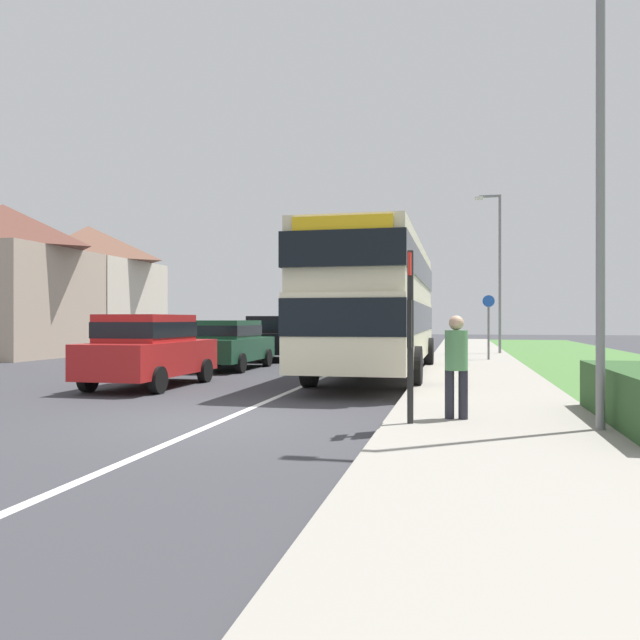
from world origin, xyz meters
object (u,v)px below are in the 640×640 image
Objects in this scene: pedestrian_at_stop at (456,362)px; street_lamp_mid at (497,263)px; cycle_route_sign at (489,324)px; bus_stop_sign at (410,324)px; double_decker_bus at (378,301)px; parked_car_black at (275,336)px; parked_car_dark_green at (227,342)px; street_lamp_near at (592,122)px; parked_car_red at (149,348)px.

street_lamp_mid is at bearing 84.91° from pedestrian_at_stop.
pedestrian_at_stop is 14.56m from cycle_route_sign.
bus_stop_sign is at bearing -96.79° from street_lamp_mid.
double_decker_bus is at bearing -117.25° from cycle_route_sign.
bus_stop_sign reaches higher than parked_car_black.
parked_car_dark_green is 13.89m from street_lamp_near.
street_lamp_mid is at bearing 83.21° from bus_stop_sign.
parked_car_black is 10.59m from street_lamp_mid.
cycle_route_sign is (8.39, 5.04, 0.55)m from parked_car_dark_green.
double_decker_bus is 9.68m from street_lamp_near.
pedestrian_at_stop is (7.17, -4.05, 0.03)m from parked_car_red.
street_lamp_near reaches higher than street_lamp_mid.
bus_stop_sign is (-0.64, -0.54, 0.56)m from pedestrian_at_stop.
parked_car_black is at bearing 121.00° from street_lamp_near.
parked_car_red is 17.92m from street_lamp_mid.
pedestrian_at_stop is 1.01m from bus_stop_sign.
cycle_route_sign is 0.35× the size of street_lamp_mid.
street_lamp_near reaches higher than parked_car_dark_green.
pedestrian_at_stop reaches higher than parked_car_dark_green.
parked_car_black is (0.15, 4.90, 0.07)m from parked_car_dark_green.
street_lamp_near is (2.45, 0.06, 2.75)m from bus_stop_sign.
bus_stop_sign reaches higher than cycle_route_sign.
pedestrian_at_stop is 0.66× the size of cycle_route_sign.
pedestrian_at_stop is 19.61m from street_lamp_mid.
double_decker_bus reaches higher than parked_car_dark_green.
parked_car_dark_green is 13.69m from street_lamp_mid.
cycle_route_sign is at bearing 62.75° from double_decker_bus.
pedestrian_at_stop is 0.22× the size of street_lamp_near.
double_decker_bus is at bearing 38.93° from parked_car_red.
street_lamp_mid is at bearing 29.06° from parked_car_black.
parked_car_red is 0.58× the size of street_lamp_mid.
street_lamp_near reaches higher than bus_stop_sign.
bus_stop_sign is at bearing -66.54° from parked_car_black.
street_lamp_near reaches higher than parked_car_black.
street_lamp_near is at bearing -87.38° from cycle_route_sign.
parked_car_dark_green is 9.80m from cycle_route_sign.
bus_stop_sign is (6.52, -4.59, 0.60)m from parked_car_red.
bus_stop_sign is at bearing -79.79° from double_decker_bus.
parked_car_dark_green is 0.60× the size of street_lamp_mid.
street_lamp_mid is (-0.09, 19.76, -0.16)m from street_lamp_near.
cycle_route_sign is at bearing 0.96° from parked_car_black.
bus_stop_sign is 1.03× the size of cycle_route_sign.
parked_car_black is at bearing -179.04° from cycle_route_sign.
street_lamp_near is at bearing -59.00° from parked_car_black.
street_lamp_near is (0.69, -14.99, 2.87)m from cycle_route_sign.
street_lamp_mid reaches higher than bus_stop_sign.
parked_car_red is at bearing 144.86° from bus_stop_sign.
parked_car_black is (0.05, 10.32, 0.01)m from parked_car_red.
street_lamp_mid is (2.36, 19.82, 2.59)m from bus_stop_sign.
street_lamp_near is at bearing -64.89° from double_decker_bus.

